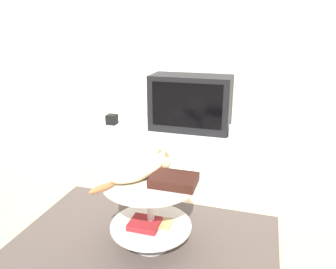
{
  "coord_description": "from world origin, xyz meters",
  "views": [
    {
      "loc": [
        0.67,
        -1.62,
        1.39
      ],
      "look_at": [
        0.02,
        0.55,
        0.62
      ],
      "focal_mm": 35.0,
      "sensor_mm": 36.0,
      "label": 1
    }
  ],
  "objects": [
    {
      "name": "wall_back",
      "position": [
        0.0,
        1.34,
        1.3
      ],
      "size": [
        8.0,
        0.05,
        2.6
      ],
      "color": "silver",
      "rests_on": "ground_plane"
    },
    {
      "name": "rug",
      "position": [
        0.0,
        0.0,
        0.01
      ],
      "size": [
        1.71,
        1.27,
        0.02
      ],
      "color": "#4C423D",
      "rests_on": "ground_plane"
    },
    {
      "name": "mug",
      "position": [
        0.46,
        0.91,
        0.56
      ],
      "size": [
        0.08,
        0.08,
        0.1
      ],
      "color": "white",
      "rests_on": "tv_stand"
    },
    {
      "name": "speaker",
      "position": [
        -0.64,
        0.98,
        0.56
      ],
      "size": [
        0.09,
        0.09,
        0.09
      ],
      "color": "black",
      "rests_on": "tv_stand"
    },
    {
      "name": "cat",
      "position": [
        -0.02,
        0.09,
        0.54
      ],
      "size": [
        0.36,
        0.55,
        0.13
      ],
      "rotation": [
        0.0,
        0.0,
        1.06
      ],
      "color": "beige",
      "rests_on": "coffee_table"
    },
    {
      "name": "tv_stand",
      "position": [
        -0.08,
        1.03,
        0.26
      ],
      "size": [
        1.33,
        0.46,
        0.51
      ],
      "color": "silver",
      "rests_on": "ground_plane"
    },
    {
      "name": "dvd_box",
      "position": [
        0.21,
        0.05,
        0.51
      ],
      "size": [
        0.27,
        0.19,
        0.05
      ],
      "color": "black",
      "rests_on": "coffee_table"
    },
    {
      "name": "ground_plane",
      "position": [
        0.0,
        0.0,
        0.0
      ],
      "size": [
        12.0,
        12.0,
        0.0
      ],
      "primitive_type": "plane",
      "color": "tan"
    },
    {
      "name": "coffee_table",
      "position": [
        0.05,
        0.07,
        0.31
      ],
      "size": [
        0.59,
        0.59,
        0.47
      ],
      "color": "#B2B2B7",
      "rests_on": "rug"
    },
    {
      "name": "tv",
      "position": [
        0.08,
        1.03,
        0.75
      ],
      "size": [
        0.67,
        0.3,
        0.47
      ],
      "color": "black",
      "rests_on": "tv_stand"
    }
  ]
}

